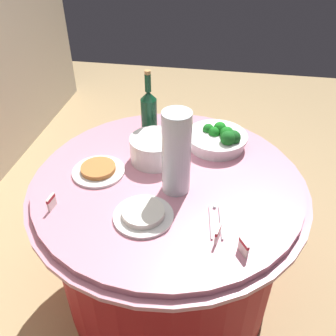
{
  "coord_description": "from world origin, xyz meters",
  "views": [
    {
      "loc": [
        -1.17,
        -0.2,
        1.69
      ],
      "look_at": [
        0.0,
        0.0,
        0.79
      ],
      "focal_mm": 39.33,
      "sensor_mm": 36.0,
      "label": 1
    }
  ],
  "objects_px": {
    "wine_bottle": "(149,114)",
    "food_plate_peanuts": "(98,170)",
    "decorative_fruit_vase": "(176,158)",
    "label_placard_front": "(218,234)",
    "serving_tongs": "(216,221)",
    "food_plate_rice": "(143,214)",
    "label_placard_rear": "(51,202)",
    "broccoli_bowl": "(218,139)",
    "plate_stack": "(154,149)",
    "label_placard_mid": "(244,247)"
  },
  "relations": [
    {
      "from": "wine_bottle",
      "to": "food_plate_peanuts",
      "type": "relative_size",
      "value": 1.53
    },
    {
      "from": "decorative_fruit_vase",
      "to": "label_placard_front",
      "type": "relative_size",
      "value": 6.18
    },
    {
      "from": "serving_tongs",
      "to": "food_plate_rice",
      "type": "distance_m",
      "value": 0.26
    },
    {
      "from": "food_plate_rice",
      "to": "label_placard_front",
      "type": "distance_m",
      "value": 0.28
    },
    {
      "from": "serving_tongs",
      "to": "food_plate_peanuts",
      "type": "height_order",
      "value": "food_plate_peanuts"
    },
    {
      "from": "serving_tongs",
      "to": "label_placard_rear",
      "type": "height_order",
      "value": "label_placard_rear"
    },
    {
      "from": "food_plate_peanuts",
      "to": "decorative_fruit_vase",
      "type": "bearing_deg",
      "value": -97.93
    },
    {
      "from": "wine_bottle",
      "to": "serving_tongs",
      "type": "height_order",
      "value": "wine_bottle"
    },
    {
      "from": "serving_tongs",
      "to": "label_placard_front",
      "type": "xyz_separation_m",
      "value": [
        -0.08,
        -0.01,
        0.03
      ]
    },
    {
      "from": "wine_bottle",
      "to": "food_plate_peanuts",
      "type": "distance_m",
      "value": 0.36
    },
    {
      "from": "label_placard_front",
      "to": "wine_bottle",
      "type": "bearing_deg",
      "value": 31.04
    },
    {
      "from": "broccoli_bowl",
      "to": "label_placard_front",
      "type": "xyz_separation_m",
      "value": [
        -0.57,
        -0.03,
        -0.01
      ]
    },
    {
      "from": "plate_stack",
      "to": "serving_tongs",
      "type": "height_order",
      "value": "plate_stack"
    },
    {
      "from": "wine_bottle",
      "to": "food_plate_rice",
      "type": "bearing_deg",
      "value": -170.5
    },
    {
      "from": "serving_tongs",
      "to": "food_plate_rice",
      "type": "xyz_separation_m",
      "value": [
        -0.02,
        0.26,
        0.01
      ]
    },
    {
      "from": "broccoli_bowl",
      "to": "label_placard_front",
      "type": "relative_size",
      "value": 5.09
    },
    {
      "from": "wine_bottle",
      "to": "serving_tongs",
      "type": "bearing_deg",
      "value": -145.78
    },
    {
      "from": "wine_bottle",
      "to": "label_placard_mid",
      "type": "relative_size",
      "value": 6.11
    },
    {
      "from": "food_plate_peanuts",
      "to": "wine_bottle",
      "type": "bearing_deg",
      "value": -26.85
    },
    {
      "from": "plate_stack",
      "to": "label_placard_front",
      "type": "distance_m",
      "value": 0.52
    },
    {
      "from": "broccoli_bowl",
      "to": "label_placard_mid",
      "type": "bearing_deg",
      "value": -169.03
    },
    {
      "from": "broccoli_bowl",
      "to": "food_plate_peanuts",
      "type": "distance_m",
      "value": 0.56
    },
    {
      "from": "plate_stack",
      "to": "wine_bottle",
      "type": "xyz_separation_m",
      "value": [
        0.17,
        0.06,
        0.07
      ]
    },
    {
      "from": "serving_tongs",
      "to": "food_plate_rice",
      "type": "relative_size",
      "value": 0.76
    },
    {
      "from": "serving_tongs",
      "to": "label_placard_mid",
      "type": "relative_size",
      "value": 3.05
    },
    {
      "from": "label_placard_mid",
      "to": "serving_tongs",
      "type": "bearing_deg",
      "value": 37.11
    },
    {
      "from": "decorative_fruit_vase",
      "to": "label_placard_front",
      "type": "xyz_separation_m",
      "value": [
        -0.24,
        -0.18,
        -0.12
      ]
    },
    {
      "from": "label_placard_mid",
      "to": "wine_bottle",
      "type": "bearing_deg",
      "value": 34.81
    },
    {
      "from": "wine_bottle",
      "to": "decorative_fruit_vase",
      "type": "height_order",
      "value": "decorative_fruit_vase"
    },
    {
      "from": "plate_stack",
      "to": "label_placard_rear",
      "type": "bearing_deg",
      "value": 139.57
    },
    {
      "from": "broccoli_bowl",
      "to": "decorative_fruit_vase",
      "type": "distance_m",
      "value": 0.38
    },
    {
      "from": "plate_stack",
      "to": "broccoli_bowl",
      "type": "bearing_deg",
      "value": -60.76
    },
    {
      "from": "label_placard_front",
      "to": "label_placard_mid",
      "type": "distance_m",
      "value": 0.1
    },
    {
      "from": "label_placard_rear",
      "to": "food_plate_peanuts",
      "type": "bearing_deg",
      "value": -23.33
    },
    {
      "from": "wine_bottle",
      "to": "food_plate_peanuts",
      "type": "height_order",
      "value": "wine_bottle"
    },
    {
      "from": "wine_bottle",
      "to": "decorative_fruit_vase",
      "type": "bearing_deg",
      "value": -152.91
    },
    {
      "from": "plate_stack",
      "to": "food_plate_peanuts",
      "type": "xyz_separation_m",
      "value": [
        -0.13,
        0.21,
        -0.04
      ]
    },
    {
      "from": "broccoli_bowl",
      "to": "serving_tongs",
      "type": "bearing_deg",
      "value": -177.25
    },
    {
      "from": "broccoli_bowl",
      "to": "food_plate_peanuts",
      "type": "xyz_separation_m",
      "value": [
        -0.28,
        0.48,
        -0.03
      ]
    },
    {
      "from": "plate_stack",
      "to": "label_placard_mid",
      "type": "relative_size",
      "value": 3.82
    },
    {
      "from": "wine_bottle",
      "to": "label_placard_front",
      "type": "relative_size",
      "value": 6.11
    },
    {
      "from": "food_plate_peanuts",
      "to": "serving_tongs",
      "type": "bearing_deg",
      "value": -112.39
    },
    {
      "from": "label_placard_mid",
      "to": "label_placard_rear",
      "type": "distance_m",
      "value": 0.71
    },
    {
      "from": "food_plate_rice",
      "to": "label_placard_rear",
      "type": "distance_m",
      "value": 0.35
    },
    {
      "from": "food_plate_rice",
      "to": "label_placard_front",
      "type": "relative_size",
      "value": 4.0
    },
    {
      "from": "wine_bottle",
      "to": "label_placard_front",
      "type": "bearing_deg",
      "value": -148.96
    },
    {
      "from": "serving_tongs",
      "to": "label_placard_rear",
      "type": "distance_m",
      "value": 0.61
    },
    {
      "from": "broccoli_bowl",
      "to": "label_placard_mid",
      "type": "xyz_separation_m",
      "value": [
        -0.62,
        -0.12,
        -0.01
      ]
    },
    {
      "from": "food_plate_rice",
      "to": "plate_stack",
      "type": "bearing_deg",
      "value": 4.98
    },
    {
      "from": "label_placard_mid",
      "to": "label_placard_rear",
      "type": "bearing_deg",
      "value": 81.97
    }
  ]
}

